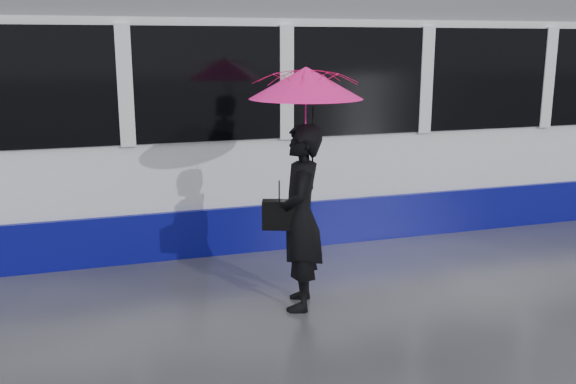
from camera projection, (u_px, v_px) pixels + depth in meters
name	position (u px, v px, depth m)	size (l,w,h in m)	color
ground	(165.00, 298.00, 6.95)	(90.00, 90.00, 0.00)	#2A2A2F
rails	(144.00, 234.00, 9.27)	(34.00, 1.51, 0.02)	#3F3D38
tram	(4.00, 126.00, 8.40)	(26.00, 2.56, 3.35)	white
woman	(300.00, 218.00, 6.54)	(0.70, 0.46, 1.92)	black
umbrella	(306.00, 105.00, 6.29)	(1.44, 1.44, 1.29)	#E5135C
handbag	(279.00, 215.00, 6.48)	(0.37, 0.25, 0.48)	black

